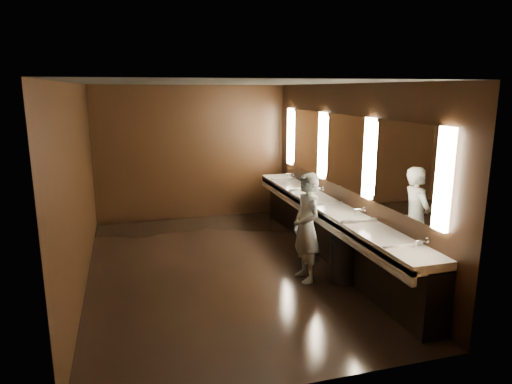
# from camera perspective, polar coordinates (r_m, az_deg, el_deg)

# --- Properties ---
(floor) EXTENTS (6.00, 6.00, 0.00)m
(floor) POSITION_cam_1_polar(r_m,az_deg,el_deg) (7.18, -4.13, -9.49)
(floor) COLOR black
(floor) RESTS_ON ground
(ceiling) EXTENTS (4.00, 6.00, 0.02)m
(ceiling) POSITION_cam_1_polar(r_m,az_deg,el_deg) (6.65, -4.53, 13.44)
(ceiling) COLOR #2D2D2B
(ceiling) RESTS_ON wall_back
(wall_back) EXTENTS (4.00, 0.02, 2.80)m
(wall_back) POSITION_cam_1_polar(r_m,az_deg,el_deg) (9.70, -8.00, 4.85)
(wall_back) COLOR black
(wall_back) RESTS_ON floor
(wall_front) EXTENTS (4.00, 0.02, 2.80)m
(wall_front) POSITION_cam_1_polar(r_m,az_deg,el_deg) (3.99, 4.70, -6.59)
(wall_front) COLOR black
(wall_front) RESTS_ON floor
(wall_left) EXTENTS (0.02, 6.00, 2.80)m
(wall_left) POSITION_cam_1_polar(r_m,az_deg,el_deg) (6.67, -21.37, 0.49)
(wall_left) COLOR black
(wall_left) RESTS_ON floor
(wall_right) EXTENTS (0.02, 6.00, 2.80)m
(wall_right) POSITION_cam_1_polar(r_m,az_deg,el_deg) (7.44, 10.94, 2.34)
(wall_right) COLOR black
(wall_right) RESTS_ON floor
(sink_counter) EXTENTS (0.55, 5.40, 1.01)m
(sink_counter) POSITION_cam_1_polar(r_m,az_deg,el_deg) (7.57, 9.24, -4.48)
(sink_counter) COLOR black
(sink_counter) RESTS_ON floor
(mirror_band) EXTENTS (0.06, 5.03, 1.15)m
(mirror_band) POSITION_cam_1_polar(r_m,az_deg,el_deg) (7.38, 10.91, 5.01)
(mirror_band) COLOR #FCE5BD
(mirror_band) RESTS_ON wall_right
(person) EXTENTS (0.41, 0.60, 1.58)m
(person) POSITION_cam_1_polar(r_m,az_deg,el_deg) (6.55, 6.31, -4.44)
(person) COLOR #85B4C6
(person) RESTS_ON floor
(trash_bin) EXTENTS (0.50, 0.50, 0.63)m
(trash_bin) POSITION_cam_1_polar(r_m,az_deg,el_deg) (6.75, 10.89, -8.35)
(trash_bin) COLOR black
(trash_bin) RESTS_ON floor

